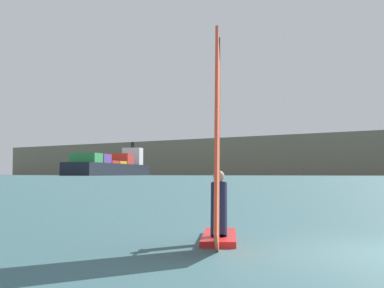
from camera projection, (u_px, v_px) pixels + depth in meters
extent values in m
cube|color=red|center=(219.00, 237.00, 10.86)|extent=(1.46, 2.66, 0.12)
cylinder|color=black|center=(218.00, 132.00, 10.35)|extent=(0.55, 1.44, 4.01)
cube|color=#E54C2D|center=(217.00, 142.00, 9.59)|extent=(0.98, 2.72, 4.09)
cylinder|color=black|center=(218.00, 175.00, 10.19)|extent=(0.59, 1.61, 0.04)
cylinder|color=#191E38|center=(219.00, 209.00, 10.54)|extent=(0.49, 0.66, 1.08)
sphere|color=tan|center=(219.00, 176.00, 10.58)|extent=(0.22, 0.22, 0.22)
cube|color=black|center=(111.00, 170.00, 503.92)|extent=(56.06, 165.69, 10.73)
cube|color=silver|center=(133.00, 156.00, 565.55)|extent=(20.85, 16.72, 17.80)
cylinder|color=black|center=(133.00, 145.00, 566.21)|extent=(4.00, 4.00, 6.00)
cube|color=red|center=(120.00, 159.00, 526.34)|extent=(25.50, 22.28, 10.40)
cube|color=gold|center=(112.00, 163.00, 506.27)|extent=(25.50, 22.28, 2.60)
cube|color=red|center=(104.00, 162.00, 486.42)|extent=(25.50, 22.28, 2.60)
cube|color=#59388C|center=(96.00, 159.00, 466.70)|extent=(25.50, 22.28, 7.80)
cube|color=#2D8C47|center=(86.00, 158.00, 446.85)|extent=(25.50, 22.28, 7.80)
cube|color=#756B56|center=(347.00, 159.00, 758.87)|extent=(1033.88, 623.80, 44.29)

